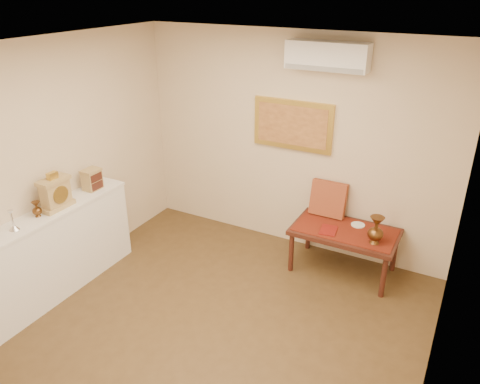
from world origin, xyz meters
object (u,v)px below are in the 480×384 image
Objects in this scene: brass_urn_tall at (376,227)px; mantel_clock at (56,193)px; display_ledge at (54,253)px; low_table at (345,235)px; wooden_chest at (92,179)px.

mantel_clock is (-3.01, -1.60, 0.40)m from brass_urn_tall.
display_ledge reaches higher than low_table.
mantel_clock is at bearing -152.02° from brass_urn_tall.
mantel_clock is 1.68× the size of wooden_chest.
display_ledge is at bearing -144.90° from low_table.
mantel_clock reaches higher than brass_urn_tall.
brass_urn_tall is at bearing -21.28° from low_table.
display_ledge is 1.68× the size of low_table.
wooden_chest is (-3.04, -1.06, 0.35)m from brass_urn_tall.
mantel_clock is (0.03, 0.14, 0.66)m from display_ledge.
low_table is (2.65, 1.74, -0.67)m from mantel_clock.
brass_urn_tall is 0.33× the size of low_table.
mantel_clock is 3.24m from low_table.
mantel_clock reaches higher than wooden_chest.
mantel_clock is at bearing 78.22° from display_ledge.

